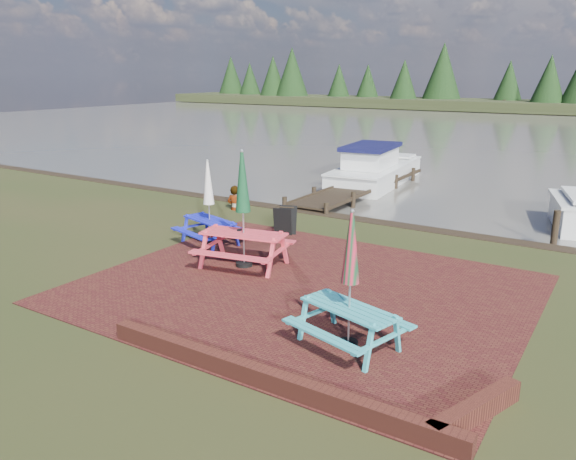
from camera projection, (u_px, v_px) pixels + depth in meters
The scene contains 11 objects.
ground at pixel (277, 305), 11.08m from camera, with size 120.00×120.00×0.00m, color black.
paving at pixel (303, 289), 11.89m from camera, with size 9.00×7.50×0.02m, color #3D1413.
brick_wall at pixel (310, 385), 7.97m from camera, with size 6.21×1.79×0.30m.
water at pixel (554, 135), 41.19m from camera, with size 120.00×60.00×0.02m, color #43403A.
picnic_table_teal at pixel (349, 301), 9.19m from camera, with size 2.03×1.90×2.34m.
picnic_table_red at pixel (243, 227), 13.03m from camera, with size 2.27×2.10×2.74m.
picnic_table_blue at pixel (209, 216), 14.82m from camera, with size 1.96×1.84×2.25m.
chalkboard at pixel (285, 221), 15.74m from camera, with size 0.54×0.63×0.82m.
jetty at pixel (360, 187), 22.02m from camera, with size 1.76×9.08×1.00m.
boat_jetty at pixel (375, 171), 24.00m from camera, with size 2.91×6.82×1.92m.
person at pixel (235, 186), 18.56m from camera, with size 0.59×0.39×1.62m, color gray.
Camera 1 is at (5.66, -8.56, 4.43)m, focal length 35.00 mm.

